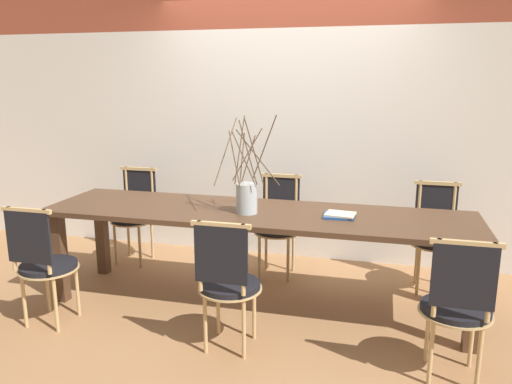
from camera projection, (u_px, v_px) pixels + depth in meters
name	position (u px, v px, depth m)	size (l,w,h in m)	color
ground_plane	(256.00, 304.00, 3.98)	(16.00, 16.00, 0.00)	#9E7047
wall_rear	(288.00, 96.00, 4.79)	(12.00, 0.06, 3.20)	silver
dining_table	(256.00, 222.00, 3.83)	(3.29, 0.83, 0.77)	#4C3321
chair_near_leftend	(43.00, 261.00, 3.55)	(0.42, 0.42, 0.91)	black
chair_near_left	(228.00, 280.00, 3.22)	(0.42, 0.42, 0.91)	black
chair_near_center	(457.00, 304.00, 2.88)	(0.42, 0.42, 0.91)	black
chair_far_leftend	(135.00, 212.00, 4.87)	(0.42, 0.42, 0.91)	black
chair_far_left	(278.00, 222.00, 4.52)	(0.42, 0.42, 0.91)	black
chair_far_center	(435.00, 233.00, 4.19)	(0.42, 0.42, 0.91)	black
vase_centerpiece	(247.00, 196.00, 3.73)	(0.47, 0.48, 0.74)	#B2BCC1
book_stack	(339.00, 215.00, 3.65)	(0.24, 0.20, 0.03)	#234C8C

